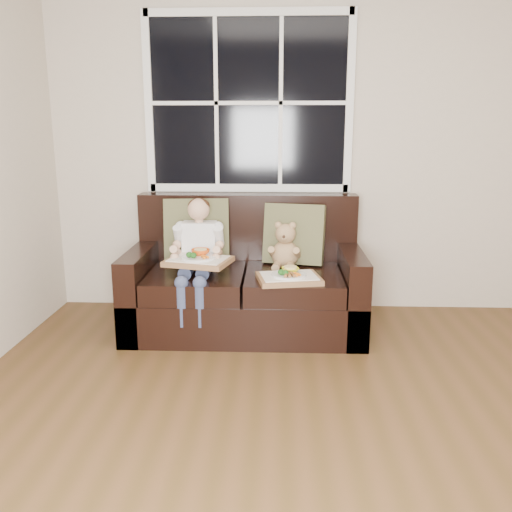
{
  "coord_description": "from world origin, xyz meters",
  "views": [
    {
      "loc": [
        -0.44,
        -1.87,
        1.48
      ],
      "look_at": [
        -0.59,
        1.85,
        0.58
      ],
      "focal_mm": 38.0,
      "sensor_mm": 36.0,
      "label": 1
    }
  ],
  "objects_px": {
    "tray_right": "(289,277)",
    "loveseat": "(246,286)",
    "teddy_bear": "(285,248)",
    "tray_left": "(199,259)",
    "child": "(198,247)"
  },
  "relations": [
    {
      "from": "loveseat",
      "to": "child",
      "type": "bearing_deg",
      "value": -161.05
    },
    {
      "from": "child",
      "to": "teddy_bear",
      "type": "height_order",
      "value": "child"
    },
    {
      "from": "loveseat",
      "to": "teddy_bear",
      "type": "relative_size",
      "value": 4.77
    },
    {
      "from": "loveseat",
      "to": "child",
      "type": "relative_size",
      "value": 2.12
    },
    {
      "from": "teddy_bear",
      "to": "tray_left",
      "type": "distance_m",
      "value": 0.68
    },
    {
      "from": "tray_left",
      "to": "tray_right",
      "type": "distance_m",
      "value": 0.64
    },
    {
      "from": "teddy_bear",
      "to": "tray_left",
      "type": "relative_size",
      "value": 0.72
    },
    {
      "from": "tray_right",
      "to": "teddy_bear",
      "type": "bearing_deg",
      "value": 82.28
    },
    {
      "from": "loveseat",
      "to": "child",
      "type": "distance_m",
      "value": 0.48
    },
    {
      "from": "tray_left",
      "to": "child",
      "type": "bearing_deg",
      "value": 114.33
    },
    {
      "from": "child",
      "to": "tray_left",
      "type": "xyz_separation_m",
      "value": [
        0.03,
        -0.15,
        -0.05
      ]
    },
    {
      "from": "child",
      "to": "tray_right",
      "type": "xyz_separation_m",
      "value": [
        0.65,
        -0.23,
        -0.15
      ]
    },
    {
      "from": "loveseat",
      "to": "tray_right",
      "type": "height_order",
      "value": "loveseat"
    },
    {
      "from": "loveseat",
      "to": "tray_right",
      "type": "bearing_deg",
      "value": -47.51
    },
    {
      "from": "tray_right",
      "to": "loveseat",
      "type": "bearing_deg",
      "value": 121.62
    }
  ]
}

